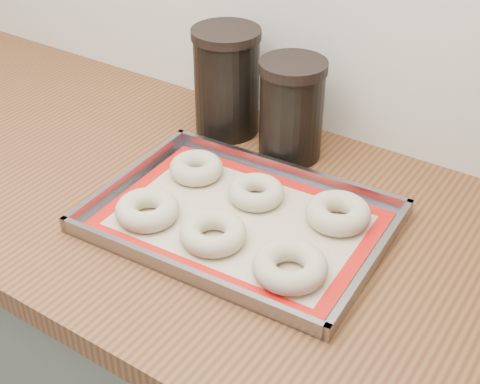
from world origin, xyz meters
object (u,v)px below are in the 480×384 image
Objects in this scene: bagel_front_right at (290,266)px; canister_mid at (291,109)px; baking_tray at (240,219)px; bagel_front_mid at (213,233)px; bagel_front_left at (147,210)px; canister_left at (227,81)px; bagel_back_right at (338,213)px; bagel_back_mid at (256,192)px; bagel_back_left at (196,168)px.

canister_mid reaches higher than bagel_front_right.
bagel_front_mid reaches higher than baking_tray.
baking_tray is 0.15m from bagel_front_left.
bagel_front_right is 0.46m from canister_left.
bagel_front_mid is 0.31m from canister_mid.
baking_tray is 4.59× the size of bagel_back_right.
baking_tray is 5.11× the size of bagel_back_mid.
bagel_back_right is at bearing 3.63° from bagel_back_left.
bagel_front_left is at bearing -78.46° from canister_left.
bagel_front_mid and bagel_back_left have the same top height.
bagel_back_right is (0.13, 0.08, 0.02)m from baking_tray.
bagel_front_mid is 1.10× the size of bagel_back_left.
bagel_front_right is 1.05× the size of bagel_back_right.
bagel_back_right reaches higher than bagel_front_right.
bagel_back_left is 0.13m from bagel_back_mid.
baking_tray is at bearing 86.77° from bagel_front_mid.
bagel_back_mid is (-0.01, 0.13, -0.00)m from bagel_front_mid.
bagel_back_right reaches higher than bagel_front_left.
canister_left is at bearing 135.56° from bagel_back_mid.
canister_left reaches higher than bagel_back_mid.
bagel_back_right reaches higher than bagel_front_mid.
canister_left reaches higher than canister_mid.
bagel_back_mid is (0.12, 0.14, -0.00)m from bagel_front_left.
bagel_back_mid is at bearing 50.13° from bagel_front_left.
bagel_front_left is 0.94× the size of bagel_front_right.
bagel_front_left is at bearing -178.30° from bagel_front_right.
bagel_front_mid is 1.10× the size of bagel_back_mid.
bagel_front_left is 0.55× the size of canister_mid.
canister_mid is (-0.04, 0.30, 0.07)m from bagel_front_mid.
canister_left is (-0.32, 0.31, 0.08)m from bagel_front_right.
baking_tray is 4.65× the size of bagel_front_left.
bagel_front_left is at bearing -148.07° from bagel_back_right.
bagel_front_left reaches higher than baking_tray.
canister_mid is at bearing 59.61° from bagel_back_left.
baking_tray is 0.15m from bagel_back_left.
bagel_front_right is at bearing -43.78° from canister_left.
bagel_front_right is 0.15m from bagel_back_right.
bagel_front_mid is 0.99× the size of bagel_back_right.
canister_left is at bearing 107.49° from bagel_back_left.
bagel_back_mid is 0.18m from canister_mid.
bagel_back_right reaches higher than baking_tray.
canister_mid reaches higher than bagel_back_right.
bagel_front_left reaches higher than bagel_back_mid.
bagel_front_right is 1.16× the size of bagel_back_left.
bagel_front_mid is at bearing -131.94° from bagel_back_right.
baking_tray is 4.63× the size of bagel_front_mid.
bagel_front_left is 0.14m from bagel_back_left.
canister_mid is (0.08, 0.31, 0.07)m from bagel_front_left.
bagel_front_mid is 0.20m from bagel_back_right.
bagel_front_right is at bearing -27.85° from baking_tray.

